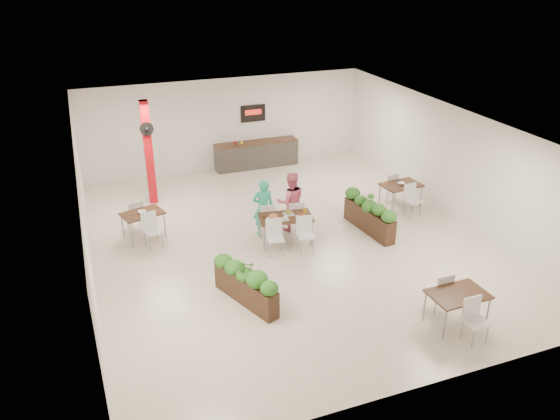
% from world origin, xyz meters
% --- Properties ---
extents(ground, '(12.00, 12.00, 0.00)m').
position_xyz_m(ground, '(0.00, 0.00, 0.00)').
color(ground, beige).
rests_on(ground, ground).
extents(room_shell, '(10.10, 12.10, 3.22)m').
position_xyz_m(room_shell, '(0.00, 0.00, 2.01)').
color(room_shell, white).
rests_on(room_shell, ground).
extents(red_column, '(0.40, 0.41, 3.20)m').
position_xyz_m(red_column, '(-3.00, 3.79, 1.64)').
color(red_column, '#AB0B13').
rests_on(red_column, ground).
extents(service_counter, '(3.00, 0.64, 2.20)m').
position_xyz_m(service_counter, '(1.00, 5.65, 0.49)').
color(service_counter, '#302D2A').
rests_on(service_counter, ground).
extents(main_table, '(1.51, 1.79, 0.92)m').
position_xyz_m(main_table, '(-0.10, -0.08, 0.64)').
color(main_table, '#331A11').
rests_on(main_table, ground).
extents(diner_man, '(0.64, 0.47, 1.60)m').
position_xyz_m(diner_man, '(-0.49, 0.57, 0.80)').
color(diner_man, '#29B48F').
rests_on(diner_man, ground).
extents(diner_woman, '(0.91, 0.76, 1.69)m').
position_xyz_m(diner_woman, '(0.31, 0.57, 0.85)').
color(diner_woman, pink).
rests_on(diner_woman, ground).
extents(planter_left, '(0.98, 1.89, 1.04)m').
position_xyz_m(planter_left, '(-1.92, -2.39, 0.52)').
color(planter_left, black).
rests_on(planter_left, ground).
extents(planter_right, '(0.59, 2.09, 1.10)m').
position_xyz_m(planter_right, '(2.31, -0.28, 0.51)').
color(planter_right, black).
rests_on(planter_right, ground).
extents(side_table_a, '(1.22, 1.67, 0.92)m').
position_xyz_m(side_table_a, '(-3.59, 1.48, 0.62)').
color(side_table_a, '#331A11').
rests_on(side_table_a, ground).
extents(side_table_b, '(1.24, 1.65, 0.92)m').
position_xyz_m(side_table_b, '(3.96, 0.78, 0.63)').
color(side_table_b, '#331A11').
rests_on(side_table_b, ground).
extents(side_table_c, '(1.20, 1.63, 0.92)m').
position_xyz_m(side_table_c, '(1.90, -4.67, 0.62)').
color(side_table_c, '#331A11').
rests_on(side_table_c, ground).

